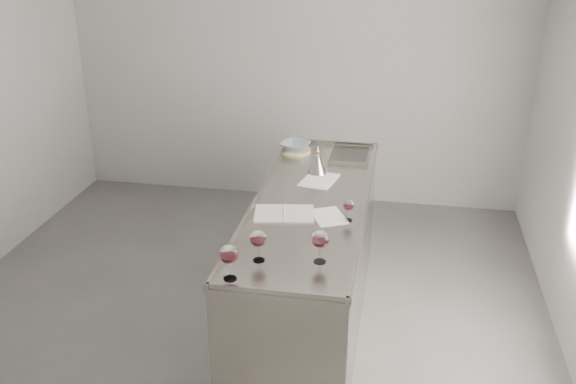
% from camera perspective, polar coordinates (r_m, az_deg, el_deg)
% --- Properties ---
extents(room_shell, '(4.54, 5.04, 2.84)m').
position_cam_1_polar(room_shell, '(4.01, -5.59, 4.01)').
color(room_shell, '#54514F').
rests_on(room_shell, ground).
extents(counter, '(0.77, 2.42, 0.97)m').
position_cam_1_polar(counter, '(4.56, 1.99, -6.16)').
color(counter, gray).
rests_on(counter, ground).
extents(wine_glass_left, '(0.10, 0.10, 0.20)m').
position_cam_1_polar(wine_glass_left, '(3.39, -5.26, -5.60)').
color(wine_glass_left, white).
rests_on(wine_glass_left, counter).
extents(wine_glass_middle, '(0.10, 0.10, 0.19)m').
position_cam_1_polar(wine_glass_middle, '(3.56, -2.65, -4.22)').
color(wine_glass_middle, white).
rests_on(wine_glass_middle, counter).
extents(wine_glass_right, '(0.10, 0.10, 0.20)m').
position_cam_1_polar(wine_glass_right, '(3.55, 2.88, -4.26)').
color(wine_glass_right, white).
rests_on(wine_glass_right, counter).
extents(wine_glass_small, '(0.07, 0.07, 0.14)m').
position_cam_1_polar(wine_glass_small, '(4.05, 5.40, -1.23)').
color(wine_glass_small, white).
rests_on(wine_glass_small, counter).
extents(notebook, '(0.42, 0.33, 0.02)m').
position_cam_1_polar(notebook, '(4.15, -0.34, -1.92)').
color(notebook, white).
rests_on(notebook, counter).
extents(loose_paper_top, '(0.30, 0.33, 0.00)m').
position_cam_1_polar(loose_paper_top, '(4.13, 3.64, -2.18)').
color(loose_paper_top, white).
rests_on(loose_paper_top, counter).
extents(loose_paper_under, '(0.29, 0.36, 0.00)m').
position_cam_1_polar(loose_paper_under, '(4.69, 2.80, 1.08)').
color(loose_paper_under, white).
rests_on(loose_paper_under, counter).
extents(trivet, '(0.32, 0.32, 0.02)m').
position_cam_1_polar(trivet, '(5.27, 0.67, 3.75)').
color(trivet, '#CDB884').
rests_on(trivet, counter).
extents(ceramic_bowl, '(0.29, 0.29, 0.06)m').
position_cam_1_polar(ceramic_bowl, '(5.26, 0.67, 4.14)').
color(ceramic_bowl, '#8CA0A3').
rests_on(ceramic_bowl, trivet).
extents(wine_funnel, '(0.15, 0.15, 0.22)m').
position_cam_1_polar(wine_funnel, '(4.80, 2.63, 2.41)').
color(wine_funnel, '#ACA499').
rests_on(wine_funnel, counter).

